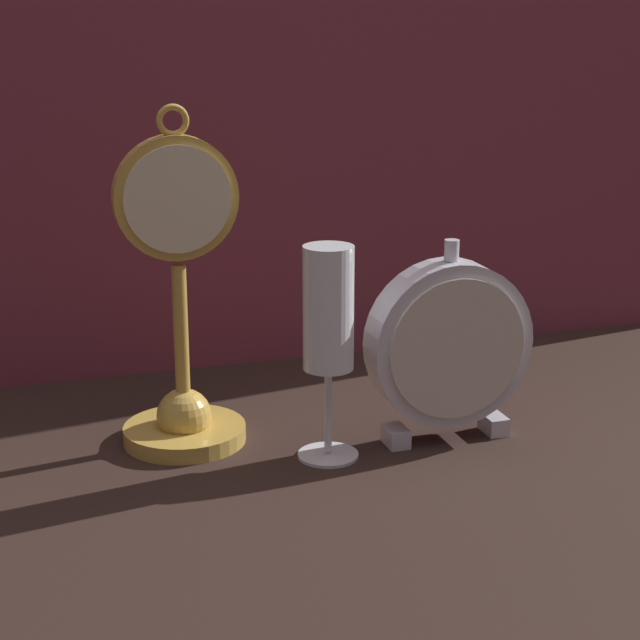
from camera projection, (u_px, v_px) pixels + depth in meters
name	position (u px, v px, depth m)	size (l,w,h in m)	color
ground_plane	(347.00, 469.00, 0.98)	(4.00, 4.00, 0.00)	black
fabric_backdrop_drape	(252.00, 56.00, 1.17)	(1.28, 0.01, 0.71)	brown
pocket_watch_on_stand	(181.00, 332.00, 1.01)	(0.12, 0.12, 0.32)	gold
mantel_clock_silver	(449.00, 345.00, 1.02)	(0.16, 0.04, 0.20)	silver
champagne_flute	(328.00, 323.00, 0.97)	(0.06, 0.06, 0.20)	silver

